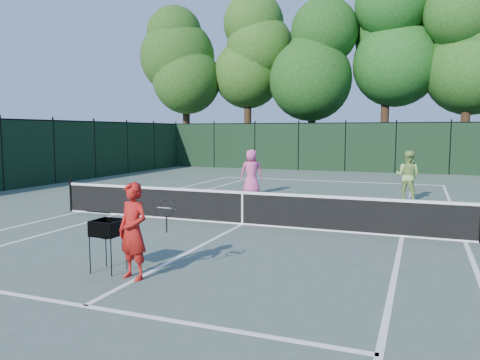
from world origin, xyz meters
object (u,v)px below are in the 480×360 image
(ball_hopper, at_px, (108,228))
(player_pink, at_px, (252,172))
(loose_ball_midcourt, at_px, (130,234))
(coach, at_px, (133,231))
(player_green, at_px, (408,176))

(ball_hopper, bearing_deg, player_pink, 108.50)
(player_pink, relative_size, loose_ball_midcourt, 26.60)
(coach, distance_m, ball_hopper, 0.69)
(coach, distance_m, player_green, 11.97)
(player_pink, distance_m, player_green, 5.87)
(player_green, height_order, loose_ball_midcourt, player_green)
(coach, xyz_separation_m, player_green, (4.10, 11.25, 0.08))
(coach, bearing_deg, player_pink, 112.90)
(player_pink, xyz_separation_m, player_green, (5.85, 0.45, 0.01))
(coach, distance_m, loose_ball_midcourt, 3.58)
(coach, height_order, player_green, player_green)
(ball_hopper, bearing_deg, loose_ball_midcourt, 130.13)
(player_green, relative_size, loose_ball_midcourt, 26.89)
(ball_hopper, distance_m, loose_ball_midcourt, 3.07)
(player_pink, xyz_separation_m, ball_hopper, (1.09, -10.61, -0.11))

